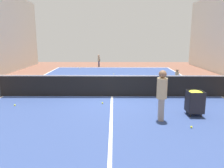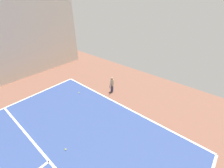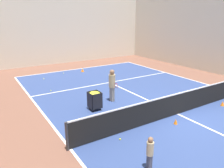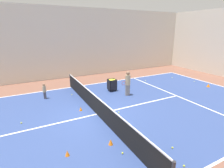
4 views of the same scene
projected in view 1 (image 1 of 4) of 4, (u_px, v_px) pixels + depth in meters
The scene contains 24 objects.
ground_plane at pixel (112, 97), 10.47m from camera, with size 32.19×32.19×0.00m, color brown.
court_playing_area at pixel (112, 97), 10.47m from camera, with size 10.59×21.94×0.00m.
line_baseline_near at pixel (113, 67), 21.21m from camera, with size 10.59×0.10×0.00m, color white.
line_sideline_left at pixel (223, 97), 10.42m from camera, with size 0.10×21.94×0.00m, color white.
line_sideline_right at pixel (2, 97), 10.52m from camera, with size 0.10×21.94×0.00m, color white.
line_service_near at pixel (113, 76), 16.38m from camera, with size 10.59×0.10×0.00m, color white.
line_centre_service at pixel (112, 97), 10.47m from camera, with size 0.10×12.07×0.00m, color white.
tennis_net at pixel (112, 86), 10.36m from camera, with size 10.89×0.10×1.05m.
player_near_baseline at pixel (99, 60), 21.84m from camera, with size 0.29×0.56×1.19m.
coach_at_net at pixel (162, 92), 7.27m from camera, with size 0.37×0.68×1.73m.
child_midcourt at pixel (177, 77), 12.45m from camera, with size 0.24×0.24×1.06m.
ball_cart at pixel (195, 98), 7.85m from camera, with size 0.55×0.57×0.92m.
training_cone_0 at pixel (129, 91), 11.06m from camera, with size 0.16×0.16×0.23m, color orange.
training_cone_1 at pixel (68, 85), 12.65m from camera, with size 0.16×0.16×0.22m, color orange.
training_cone_3 at pixel (59, 92), 10.98m from camera, with size 0.19×0.19×0.24m, color orange.
tennis_ball_0 at pixel (92, 79), 14.85m from camera, with size 0.07×0.07×0.07m, color yellow.
tennis_ball_1 at pixel (44, 94), 10.88m from camera, with size 0.07×0.07×0.07m, color yellow.
tennis_ball_2 at pixel (15, 105), 9.04m from camera, with size 0.07×0.07×0.07m, color yellow.
tennis_ball_4 at pixel (183, 94), 10.84m from camera, with size 0.07×0.07×0.07m, color yellow.
tennis_ball_5 at pixel (114, 74), 17.12m from camera, with size 0.07×0.07×0.07m, color yellow.
tennis_ball_6 at pixel (191, 127), 6.80m from camera, with size 0.07×0.07×0.07m, color yellow.
tennis_ball_8 at pixel (102, 103), 9.34m from camera, with size 0.07×0.07×0.07m, color yellow.
tennis_ball_9 at pixel (125, 81), 14.06m from camera, with size 0.07×0.07×0.07m, color yellow.
tennis_ball_12 at pixel (80, 68), 20.36m from camera, with size 0.07×0.07×0.07m, color yellow.
Camera 1 is at (-0.09, 10.13, 2.73)m, focal length 35.00 mm.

